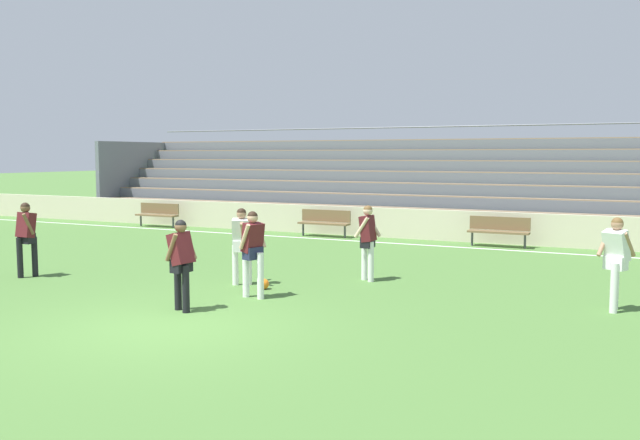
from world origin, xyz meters
name	(u,v)px	position (x,y,z in m)	size (l,w,h in m)	color
ground_plane	(168,326)	(0.00, 0.00, 0.00)	(160.00, 160.00, 0.00)	#477033
field_line_sideline	(398,244)	(0.00, 11.24, 0.00)	(44.00, 0.12, 0.01)	white
sideline_wall	(412,224)	(0.00, 12.56, 0.50)	(48.00, 0.16, 0.99)	beige
bleacher_stand	(381,180)	(-2.39, 15.99, 1.77)	(24.63, 5.02, 3.93)	#897051
bench_far_right	(499,229)	(2.95, 11.87, 0.55)	(1.80, 0.40, 0.90)	brown
bench_near_wall_gap	(325,221)	(-2.85, 11.87, 0.55)	(1.80, 0.40, 0.90)	brown
bench_centre_sideline	(158,213)	(-9.94, 11.87, 0.55)	(1.80, 0.40, 0.90)	brown
player_dark_trailing_run	(253,246)	(0.11, 2.44, 1.00)	(0.48, 0.58, 1.68)	white
player_white_overlapping	(242,240)	(-0.79, 3.47, 0.97)	(0.50, 0.71, 1.64)	white
player_dark_pressing_high	(368,236)	(1.43, 5.07, 0.99)	(0.49, 0.44, 1.66)	white
player_white_challenging	(616,256)	(6.43, 4.29, 0.99)	(0.65, 0.50, 1.67)	white
player_dark_wide_left	(181,257)	(-0.44, 0.95, 0.96)	(0.41, 0.49, 1.63)	black
player_dark_dropping_back	(26,233)	(-5.65, 2.13, 1.01)	(0.44, 0.48, 1.69)	black
soccer_ball	(264,284)	(-0.14, 3.26, 0.11)	(0.22, 0.22, 0.22)	orange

